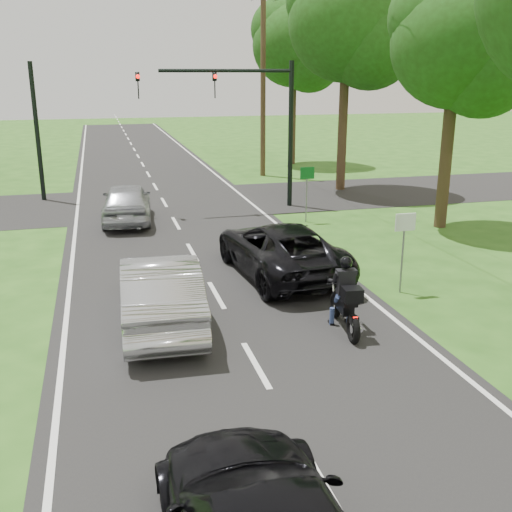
{
  "coord_description": "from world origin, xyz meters",
  "views": [
    {
      "loc": [
        -2.71,
        -10.28,
        5.5
      ],
      "look_at": [
        0.8,
        3.0,
        1.3
      ],
      "focal_mm": 42.0,
      "sensor_mm": 36.0,
      "label": 1
    }
  ],
  "objects_px": {
    "dark_suv": "(280,249)",
    "traffic_signal": "(247,108)",
    "silver_sedan": "(160,291)",
    "sign_green": "(307,181)",
    "motorcycle_rider": "(346,302)",
    "sign_white": "(404,234)",
    "utility_pole_far": "(263,81)",
    "silver_suv": "(127,202)"
  },
  "relations": [
    {
      "from": "dark_suv",
      "to": "utility_pole_far",
      "type": "distance_m",
      "value": 17.81
    },
    {
      "from": "dark_suv",
      "to": "traffic_signal",
      "type": "bearing_deg",
      "value": -103.05
    },
    {
      "from": "sign_green",
      "to": "utility_pole_far",
      "type": "bearing_deg",
      "value": 83.27
    },
    {
      "from": "dark_suv",
      "to": "sign_green",
      "type": "distance_m",
      "value": 6.46
    },
    {
      "from": "motorcycle_rider",
      "to": "dark_suv",
      "type": "distance_m",
      "value": 4.12
    },
    {
      "from": "dark_suv",
      "to": "silver_suv",
      "type": "bearing_deg",
      "value": -67.86
    },
    {
      "from": "silver_sedan",
      "to": "traffic_signal",
      "type": "bearing_deg",
      "value": -110.52
    },
    {
      "from": "motorcycle_rider",
      "to": "silver_sedan",
      "type": "distance_m",
      "value": 4.16
    },
    {
      "from": "silver_suv",
      "to": "sign_green",
      "type": "relative_size",
      "value": 2.1
    },
    {
      "from": "utility_pole_far",
      "to": "sign_white",
      "type": "xyz_separation_m",
      "value": [
        -1.5,
        -19.02,
        -3.49
      ]
    },
    {
      "from": "dark_suv",
      "to": "traffic_signal",
      "type": "height_order",
      "value": "traffic_signal"
    },
    {
      "from": "dark_suv",
      "to": "motorcycle_rider",
      "type": "bearing_deg",
      "value": 88.57
    },
    {
      "from": "silver_sedan",
      "to": "sign_white",
      "type": "bearing_deg",
      "value": -173.18
    },
    {
      "from": "silver_suv",
      "to": "utility_pole_far",
      "type": "xyz_separation_m",
      "value": [
        7.96,
        9.25,
        4.31
      ]
    },
    {
      "from": "sign_white",
      "to": "sign_green",
      "type": "bearing_deg",
      "value": 88.57
    },
    {
      "from": "silver_sedan",
      "to": "motorcycle_rider",
      "type": "bearing_deg",
      "value": 162.91
    },
    {
      "from": "sign_green",
      "to": "sign_white",
      "type": "bearing_deg",
      "value": -91.43
    },
    {
      "from": "silver_sedan",
      "to": "utility_pole_far",
      "type": "bearing_deg",
      "value": -109.12
    },
    {
      "from": "dark_suv",
      "to": "silver_sedan",
      "type": "xyz_separation_m",
      "value": [
        -3.66,
        -2.71,
        0.05
      ]
    },
    {
      "from": "sign_green",
      "to": "silver_suv",
      "type": "bearing_deg",
      "value": 165.11
    },
    {
      "from": "utility_pole_far",
      "to": "sign_white",
      "type": "distance_m",
      "value": 19.39
    },
    {
      "from": "traffic_signal",
      "to": "silver_suv",
      "type": "bearing_deg",
      "value": -166.26
    },
    {
      "from": "traffic_signal",
      "to": "silver_sedan",
      "type": "bearing_deg",
      "value": -113.14
    },
    {
      "from": "dark_suv",
      "to": "sign_white",
      "type": "bearing_deg",
      "value": 134.34
    },
    {
      "from": "dark_suv",
      "to": "sign_white",
      "type": "xyz_separation_m",
      "value": [
        2.61,
        -2.24,
        0.84
      ]
    },
    {
      "from": "motorcycle_rider",
      "to": "utility_pole_far",
      "type": "bearing_deg",
      "value": 85.49
    },
    {
      "from": "traffic_signal",
      "to": "motorcycle_rider",
      "type": "bearing_deg",
      "value": -94.41
    },
    {
      "from": "dark_suv",
      "to": "silver_sedan",
      "type": "relative_size",
      "value": 1.1
    },
    {
      "from": "dark_suv",
      "to": "silver_suv",
      "type": "distance_m",
      "value": 8.45
    },
    {
      "from": "motorcycle_rider",
      "to": "sign_white",
      "type": "xyz_separation_m",
      "value": [
        2.36,
        1.86,
        0.92
      ]
    },
    {
      "from": "motorcycle_rider",
      "to": "sign_white",
      "type": "relative_size",
      "value": 0.94
    },
    {
      "from": "motorcycle_rider",
      "to": "dark_suv",
      "type": "xyz_separation_m",
      "value": [
        -0.25,
        4.11,
        0.08
      ]
    },
    {
      "from": "silver_sedan",
      "to": "sign_green",
      "type": "relative_size",
      "value": 2.28
    },
    {
      "from": "traffic_signal",
      "to": "utility_pole_far",
      "type": "distance_m",
      "value": 8.55
    },
    {
      "from": "traffic_signal",
      "to": "utility_pole_far",
      "type": "bearing_deg",
      "value": 70.32
    },
    {
      "from": "silver_sedan",
      "to": "traffic_signal",
      "type": "distance_m",
      "value": 12.92
    },
    {
      "from": "motorcycle_rider",
      "to": "silver_suv",
      "type": "height_order",
      "value": "motorcycle_rider"
    },
    {
      "from": "dark_suv",
      "to": "traffic_signal",
      "type": "distance_m",
      "value": 9.48
    },
    {
      "from": "traffic_signal",
      "to": "sign_green",
      "type": "distance_m",
      "value": 4.24
    },
    {
      "from": "traffic_signal",
      "to": "utility_pole_far",
      "type": "height_order",
      "value": "utility_pole_far"
    },
    {
      "from": "silver_suv",
      "to": "traffic_signal",
      "type": "relative_size",
      "value": 0.7
    },
    {
      "from": "silver_suv",
      "to": "utility_pole_far",
      "type": "relative_size",
      "value": 0.45
    }
  ]
}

